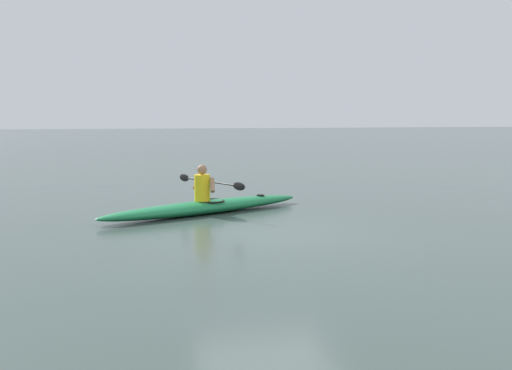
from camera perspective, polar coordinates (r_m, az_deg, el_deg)
name	(u,v)px	position (r m, az deg, el deg)	size (l,w,h in m)	color
ground_plane	(266,233)	(10.73, 0.98, -4.65)	(160.00, 160.00, 0.00)	#384742
kayak	(206,207)	(12.87, -4.83, -2.10)	(4.84, 2.77, 0.28)	#19723F
kayaker	(203,185)	(12.77, -5.10, -0.01)	(1.11, 2.27, 0.78)	yellow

